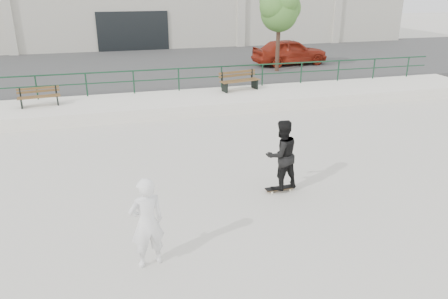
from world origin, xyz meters
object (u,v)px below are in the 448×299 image
object	(u,v)px
bench_right	(239,81)
tree	(280,9)
standing_skater	(282,155)
seated_skater	(147,223)
bench_left	(39,97)
skateboard	(280,188)
red_car	(290,52)

from	to	relation	value
bench_right	tree	bearing A→B (deg)	36.53
tree	standing_skater	bearing A→B (deg)	-111.35
seated_skater	bench_left	bearing A→B (deg)	-87.59
skateboard	seated_skater	world-z (taller)	seated_skater
seated_skater	bench_right	bearing A→B (deg)	-128.46
skateboard	tree	bearing A→B (deg)	66.11
red_car	skateboard	xyz separation A→B (m)	(-6.52, -14.70, -1.19)
tree	skateboard	size ratio (longest dim) A/B	5.59
bench_right	red_car	size ratio (longest dim) A/B	0.44
red_car	seated_skater	size ratio (longest dim) A/B	2.43
tree	seated_skater	world-z (taller)	tree
standing_skater	seated_skater	bearing A→B (deg)	20.72
bench_left	seated_skater	world-z (taller)	seated_skater
tree	seated_skater	size ratio (longest dim) A/B	2.41
red_car	standing_skater	world-z (taller)	red_car
bench_right	standing_skater	size ratio (longest dim) A/B	1.05
bench_left	tree	world-z (taller)	tree
seated_skater	red_car	bearing A→B (deg)	-134.39
tree	standing_skater	distance (m)	14.24
red_car	standing_skater	size ratio (longest dim) A/B	2.41
bench_left	red_car	size ratio (longest dim) A/B	0.37
tree	seated_skater	distance (m)	17.86
bench_left	seated_skater	distance (m)	11.42
bench_left	bench_right	world-z (taller)	bench_right
bench_right	red_car	xyz separation A→B (m)	(4.83, 5.53, 0.33)
bench_left	red_car	world-z (taller)	red_car
skateboard	seated_skater	bearing A→B (deg)	-150.29
bench_right	skateboard	bearing A→B (deg)	-112.48
skateboard	red_car	bearing A→B (deg)	63.53
bench_left	skateboard	xyz separation A→B (m)	(6.78, -8.68, -0.79)
tree	bench_right	bearing A→B (deg)	-131.47
red_car	seated_skater	bearing A→B (deg)	143.77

